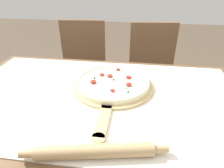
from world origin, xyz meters
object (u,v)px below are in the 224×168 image
at_px(chair_left, 83,67).
at_px(chair_right, 152,71).
at_px(pizza_peel, 112,87).
at_px(rolling_pin, 95,151).
at_px(pizza, 113,82).

height_order(chair_left, chair_right, same).
bearing_deg(pizza_peel, chair_left, 117.03).
xyz_separation_m(rolling_pin, chair_left, (-0.36, 1.12, -0.25)).
relative_size(pizza_peel, pizza, 1.63).
relative_size(pizza_peel, chair_right, 0.66).
relative_size(pizza, rolling_pin, 0.81).
xyz_separation_m(rolling_pin, chair_right, (0.24, 1.12, -0.25)).
bearing_deg(pizza, pizza_peel, -89.90).
distance_m(pizza_peel, rolling_pin, 0.42).
relative_size(rolling_pin, chair_right, 0.50).
height_order(pizza_peel, chair_left, chair_left).
height_order(rolling_pin, chair_left, chair_left).
bearing_deg(chair_left, rolling_pin, -77.09).
distance_m(pizza_peel, pizza, 0.03).
height_order(pizza_peel, pizza, pizza).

